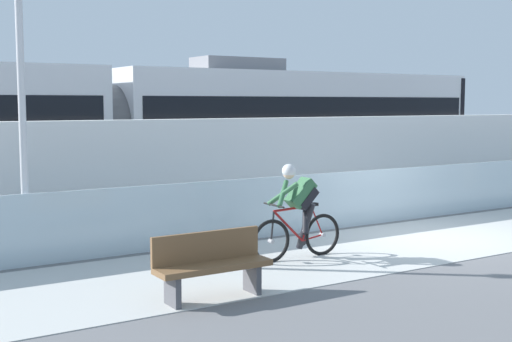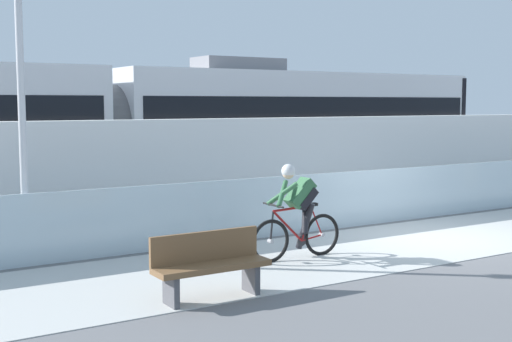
% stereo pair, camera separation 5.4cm
% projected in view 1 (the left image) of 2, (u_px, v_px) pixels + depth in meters
% --- Properties ---
extents(ground_plane, '(200.00, 200.00, 0.00)m').
position_uv_depth(ground_plane, '(432.00, 239.00, 13.14)').
color(ground_plane, slate).
extents(bike_path_deck, '(32.00, 3.20, 0.01)m').
position_uv_depth(bike_path_deck, '(432.00, 239.00, 13.14)').
color(bike_path_deck, beige).
rests_on(bike_path_deck, ground).
extents(glass_parapet, '(32.00, 0.05, 1.17)m').
position_uv_depth(glass_parapet, '(368.00, 197.00, 14.64)').
color(glass_parapet, silver).
rests_on(glass_parapet, ground).
extents(concrete_barrier_wall, '(32.00, 0.36, 2.27)m').
position_uv_depth(concrete_barrier_wall, '(317.00, 165.00, 16.10)').
color(concrete_barrier_wall, white).
rests_on(concrete_barrier_wall, ground).
extents(tram_rail_near, '(32.00, 0.08, 0.01)m').
position_uv_depth(tram_rail_near, '(261.00, 200.00, 18.30)').
color(tram_rail_near, '#595654').
rests_on(tram_rail_near, ground).
extents(tram_rail_far, '(32.00, 0.08, 0.01)m').
position_uv_depth(tram_rail_far, '(234.00, 194.00, 19.51)').
color(tram_rail_far, '#595654').
rests_on(tram_rail_far, ground).
extents(tram, '(22.56, 2.54, 3.81)m').
position_uv_depth(tram, '(104.00, 132.00, 16.57)').
color(tram, silver).
rests_on(tram, ground).
extents(cyclist_on_bike, '(1.77, 0.58, 1.61)m').
position_uv_depth(cyclist_on_bike, '(298.00, 213.00, 11.37)').
color(cyclist_on_bike, black).
rests_on(cyclist_on_bike, ground).
extents(lamp_post_antenna, '(0.28, 0.28, 5.20)m').
position_uv_depth(lamp_post_antenna, '(20.00, 60.00, 10.86)').
color(lamp_post_antenna, gray).
rests_on(lamp_post_antenna, ground).
extents(bench, '(1.60, 0.45, 0.89)m').
position_uv_depth(bench, '(211.00, 263.00, 9.08)').
color(bench, brown).
rests_on(bench, ground).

